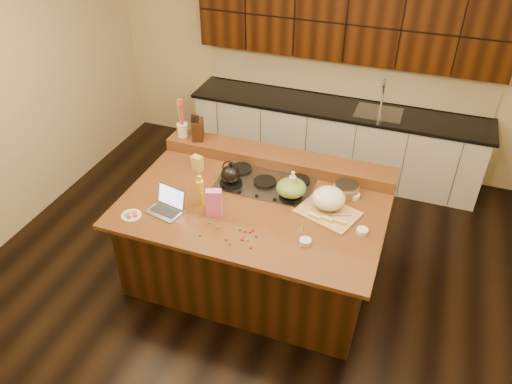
% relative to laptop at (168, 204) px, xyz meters
% --- Properties ---
extents(room, '(5.52, 5.02, 2.72)m').
position_rel_laptop_xyz_m(room, '(0.69, 0.37, 0.37)').
color(room, black).
rests_on(room, ground).
extents(island, '(2.40, 1.60, 0.92)m').
position_rel_laptop_xyz_m(island, '(0.69, 0.37, -0.51)').
color(island, black).
rests_on(island, ground).
extents(back_ledge, '(2.40, 0.30, 0.12)m').
position_rel_laptop_xyz_m(back_ledge, '(0.69, 1.07, 0.00)').
color(back_ledge, black).
rests_on(back_ledge, island).
extents(cooktop, '(0.92, 0.52, 0.05)m').
position_rel_laptop_xyz_m(cooktop, '(0.69, 0.67, -0.04)').
color(cooktop, gray).
rests_on(cooktop, island).
extents(back_counter, '(3.70, 0.66, 2.40)m').
position_rel_laptop_xyz_m(back_counter, '(0.99, 2.60, 0.01)').
color(back_counter, silver).
rests_on(back_counter, ground).
extents(kettle, '(0.24, 0.24, 0.17)m').
position_rel_laptop_xyz_m(kettle, '(0.39, 0.54, 0.07)').
color(kettle, black).
rests_on(kettle, cooktop).
extents(green_bowl, '(0.30, 0.30, 0.15)m').
position_rel_laptop_xyz_m(green_bowl, '(0.99, 0.54, 0.06)').
color(green_bowl, olive).
rests_on(green_bowl, cooktop).
extents(laptop, '(0.35, 0.30, 0.21)m').
position_rel_laptop_xyz_m(laptop, '(0.00, 0.00, 0.00)').
color(laptop, '#B7B7BC').
rests_on(laptop, island).
extents(oil_bottle, '(0.07, 0.07, 0.27)m').
position_rel_laptop_xyz_m(oil_bottle, '(0.25, 0.16, 0.08)').
color(oil_bottle, gold).
rests_on(oil_bottle, island).
extents(vinegar_bottle, '(0.07, 0.07, 0.25)m').
position_rel_laptop_xyz_m(vinegar_bottle, '(1.00, 0.54, 0.07)').
color(vinegar_bottle, silver).
rests_on(vinegar_bottle, island).
extents(wooden_tray, '(0.61, 0.52, 0.21)m').
position_rel_laptop_xyz_m(wooden_tray, '(1.35, 0.49, 0.04)').
color(wooden_tray, tan).
rests_on(wooden_tray, island).
extents(ramekin_a, '(0.11, 0.11, 0.04)m').
position_rel_laptop_xyz_m(ramekin_a, '(1.28, -0.02, -0.03)').
color(ramekin_a, white).
rests_on(ramekin_a, island).
extents(ramekin_b, '(0.12, 0.12, 0.04)m').
position_rel_laptop_xyz_m(ramekin_b, '(1.70, 0.27, -0.03)').
color(ramekin_b, white).
rests_on(ramekin_b, island).
extents(ramekin_c, '(0.12, 0.12, 0.04)m').
position_rel_laptop_xyz_m(ramekin_c, '(1.54, 0.75, -0.03)').
color(ramekin_c, white).
rests_on(ramekin_c, island).
extents(strainer_bowl, '(0.28, 0.28, 0.09)m').
position_rel_laptop_xyz_m(strainer_bowl, '(1.45, 0.79, -0.01)').
color(strainer_bowl, '#996B3F').
rests_on(strainer_bowl, island).
extents(kitchen_timer, '(0.10, 0.10, 0.07)m').
position_rel_laptop_xyz_m(kitchen_timer, '(1.19, 0.14, -0.02)').
color(kitchen_timer, silver).
rests_on(kitchen_timer, island).
extents(pink_bag, '(0.15, 0.11, 0.26)m').
position_rel_laptop_xyz_m(pink_bag, '(0.42, 0.08, 0.07)').
color(pink_bag, '#F573CB').
rests_on(pink_bag, island).
extents(candy_plate, '(0.23, 0.23, 0.01)m').
position_rel_laptop_xyz_m(candy_plate, '(-0.27, -0.20, -0.05)').
color(candy_plate, white).
rests_on(candy_plate, island).
extents(package_box, '(0.13, 0.10, 0.15)m').
position_rel_laptop_xyz_m(package_box, '(-0.04, 0.69, 0.02)').
color(package_box, '#D9C04C').
rests_on(package_box, island).
extents(utensil_crock, '(0.15, 0.15, 0.14)m').
position_rel_laptop_xyz_m(utensil_crock, '(-0.38, 1.07, 0.13)').
color(utensil_crock, white).
rests_on(utensil_crock, back_ledge).
extents(knife_block, '(0.16, 0.20, 0.22)m').
position_rel_laptop_xyz_m(knife_block, '(-0.20, 1.07, 0.17)').
color(knife_block, black).
rests_on(knife_block, back_ledge).
extents(gumdrop_0, '(0.02, 0.02, 0.02)m').
position_rel_laptop_xyz_m(gumdrop_0, '(0.88, -0.23, -0.05)').
color(gumdrop_0, red).
rests_on(gumdrop_0, island).
extents(gumdrop_1, '(0.02, 0.02, 0.02)m').
position_rel_laptop_xyz_m(gumdrop_1, '(0.83, -0.15, -0.05)').
color(gumdrop_1, '#198C26').
rests_on(gumdrop_1, island).
extents(gumdrop_2, '(0.02, 0.02, 0.02)m').
position_rel_laptop_xyz_m(gumdrop_2, '(0.76, -0.05, -0.05)').
color(gumdrop_2, red).
rests_on(gumdrop_2, island).
extents(gumdrop_3, '(0.02, 0.02, 0.02)m').
position_rel_laptop_xyz_m(gumdrop_3, '(0.87, -0.08, -0.05)').
color(gumdrop_3, '#198C26').
rests_on(gumdrop_3, island).
extents(gumdrop_4, '(0.02, 0.02, 0.02)m').
position_rel_laptop_xyz_m(gumdrop_4, '(0.77, -0.13, -0.05)').
color(gumdrop_4, red).
rests_on(gumdrop_4, island).
extents(gumdrop_5, '(0.02, 0.02, 0.02)m').
position_rel_laptop_xyz_m(gumdrop_5, '(0.42, -0.23, -0.05)').
color(gumdrop_5, '#198C26').
rests_on(gumdrop_5, island).
extents(gumdrop_6, '(0.02, 0.02, 0.02)m').
position_rel_laptop_xyz_m(gumdrop_6, '(0.82, -0.02, -0.05)').
color(gumdrop_6, red).
rests_on(gumdrop_6, island).
extents(gumdrop_7, '(0.02, 0.02, 0.02)m').
position_rel_laptop_xyz_m(gumdrop_7, '(0.71, -0.05, -0.05)').
color(gumdrop_7, '#198C26').
rests_on(gumdrop_7, island).
extents(gumdrop_8, '(0.02, 0.02, 0.02)m').
position_rel_laptop_xyz_m(gumdrop_8, '(0.78, -0.16, -0.05)').
color(gumdrop_8, red).
rests_on(gumdrop_8, island).
extents(gumdrop_9, '(0.02, 0.02, 0.02)m').
position_rel_laptop_xyz_m(gumdrop_9, '(0.43, -0.06, -0.05)').
color(gumdrop_9, '#198C26').
rests_on(gumdrop_9, island).
extents(gumdrop_10, '(0.02, 0.02, 0.02)m').
position_rel_laptop_xyz_m(gumdrop_10, '(0.78, -0.16, -0.05)').
color(gumdrop_10, red).
rests_on(gumdrop_10, island).
extents(gumdrop_11, '(0.02, 0.02, 0.02)m').
position_rel_laptop_xyz_m(gumdrop_11, '(0.53, -0.09, -0.05)').
color(gumdrop_11, '#198C26').
rests_on(gumdrop_11, island).
extents(gumdrop_12, '(0.02, 0.02, 0.02)m').
position_rel_laptop_xyz_m(gumdrop_12, '(0.81, -0.05, -0.05)').
color(gumdrop_12, red).
rests_on(gumdrop_12, island).
extents(gumdrop_13, '(0.02, 0.02, 0.02)m').
position_rel_laptop_xyz_m(gumdrop_13, '(0.70, -0.25, -0.05)').
color(gumdrop_13, '#198C26').
rests_on(gumdrop_13, island).
extents(gumdrop_14, '(0.02, 0.02, 0.02)m').
position_rel_laptop_xyz_m(gumdrop_14, '(0.65, -0.21, -0.05)').
color(gumdrop_14, red).
rests_on(gumdrop_14, island).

